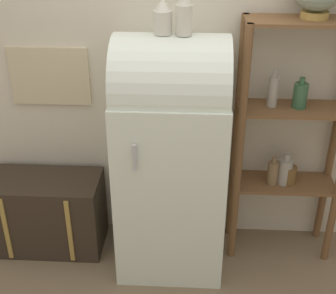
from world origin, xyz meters
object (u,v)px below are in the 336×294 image
suitcase_trunk (46,212)px  vase_left (163,17)px  vase_center (184,13)px  refrigerator (171,153)px

suitcase_trunk → vase_left: size_ratio=4.06×
vase_left → vase_center: size_ratio=0.78×
refrigerator → vase_left: (-0.05, 0.00, 0.85)m
vase_left → vase_center: 0.12m
vase_left → vase_center: vase_center is taller
vase_left → suitcase_trunk: bearing=175.0°
suitcase_trunk → vase_left: vase_left is taller
refrigerator → vase_left: size_ratio=8.13×
refrigerator → suitcase_trunk: (-0.89, 0.08, -0.55)m
refrigerator → vase_left: 0.85m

